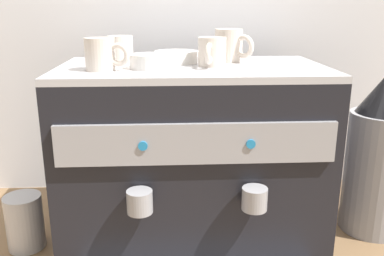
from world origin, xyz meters
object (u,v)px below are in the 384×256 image
(ceramic_bowl_0, at_px, (150,62))
(milk_pitcher, at_px, (25,222))
(ceramic_cup_0, at_px, (212,52))
(ceramic_bowl_1, at_px, (176,57))
(espresso_machine, at_px, (192,154))
(ceramic_cup_1, at_px, (230,45))
(ceramic_cup_3, at_px, (119,48))
(coffee_grinder, at_px, (379,157))
(ceramic_cup_2, at_px, (102,54))

(ceramic_bowl_0, distance_m, milk_pitcher, 0.52)
(ceramic_cup_0, relative_size, ceramic_bowl_0, 1.08)
(ceramic_bowl_0, bearing_deg, ceramic_bowl_1, 56.64)
(espresso_machine, xyz_separation_m, ceramic_cup_1, (0.10, 0.07, 0.27))
(ceramic_bowl_1, bearing_deg, ceramic_cup_3, 155.17)
(ceramic_bowl_1, xyz_separation_m, coffee_grinder, (0.54, -0.06, -0.26))
(espresso_machine, relative_size, coffee_grinder, 1.46)
(espresso_machine, height_order, milk_pitcher, espresso_machine)
(espresso_machine, height_order, ceramic_cup_0, ceramic_cup_0)
(espresso_machine, relative_size, ceramic_bowl_1, 5.79)
(ceramic_bowl_1, height_order, coffee_grinder, ceramic_bowl_1)
(ceramic_cup_2, relative_size, ceramic_bowl_0, 1.09)
(ceramic_cup_2, distance_m, coffee_grinder, 0.77)
(ceramic_cup_0, distance_m, ceramic_cup_3, 0.28)
(coffee_grinder, bearing_deg, ceramic_bowl_1, 173.65)
(espresso_machine, distance_m, coffee_grinder, 0.50)
(ceramic_cup_2, distance_m, ceramic_cup_3, 0.20)
(ceramic_cup_0, height_order, ceramic_cup_1, ceramic_cup_1)
(espresso_machine, height_order, ceramic_cup_3, ceramic_cup_3)
(ceramic_bowl_1, bearing_deg, ceramic_cup_0, -40.24)
(ceramic_cup_1, distance_m, milk_pitcher, 0.70)
(espresso_machine, xyz_separation_m, milk_pitcher, (-0.43, -0.05, -0.16))
(ceramic_cup_1, height_order, ceramic_cup_3, ceramic_cup_1)
(ceramic_cup_2, bearing_deg, ceramic_bowl_0, 13.63)
(ceramic_cup_0, distance_m, ceramic_bowl_0, 0.15)
(ceramic_cup_0, height_order, ceramic_cup_3, ceramic_cup_0)
(ceramic_cup_1, bearing_deg, espresso_machine, -145.86)
(ceramic_cup_0, xyz_separation_m, ceramic_cup_2, (-0.26, -0.05, 0.00))
(ceramic_cup_0, distance_m, coffee_grinder, 0.54)
(espresso_machine, bearing_deg, ceramic_cup_0, -16.53)
(espresso_machine, bearing_deg, coffee_grinder, -0.34)
(ceramic_cup_3, xyz_separation_m, milk_pitcher, (-0.24, -0.18, -0.42))
(ceramic_cup_1, relative_size, coffee_grinder, 0.22)
(ceramic_cup_1, relative_size, ceramic_bowl_0, 1.04)
(ceramic_bowl_1, bearing_deg, milk_pitcher, -165.07)
(ceramic_cup_2, height_order, coffee_grinder, ceramic_cup_2)
(espresso_machine, xyz_separation_m, coffee_grinder, (0.50, -0.00, -0.02))
(espresso_machine, height_order, coffee_grinder, espresso_machine)
(espresso_machine, bearing_deg, ceramic_cup_1, 34.14)
(espresso_machine, relative_size, ceramic_cup_3, 6.30)
(ceramic_bowl_1, xyz_separation_m, milk_pitcher, (-0.39, -0.11, -0.40))
(ceramic_cup_2, xyz_separation_m, milk_pitcher, (-0.22, 0.02, -0.43))
(ceramic_cup_1, xyz_separation_m, ceramic_cup_2, (-0.31, -0.14, -0.01))
(ceramic_bowl_0, relative_size, coffee_grinder, 0.22)
(ceramic_cup_0, height_order, ceramic_bowl_1, ceramic_cup_0)
(coffee_grinder, bearing_deg, ceramic_cup_1, 169.70)
(ceramic_cup_2, xyz_separation_m, ceramic_bowl_0, (0.11, 0.03, -0.02))
(espresso_machine, distance_m, ceramic_bowl_0, 0.27)
(ceramic_cup_2, relative_size, ceramic_cup_3, 1.00)
(ceramic_cup_0, xyz_separation_m, ceramic_bowl_0, (-0.15, -0.03, -0.02))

